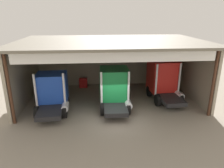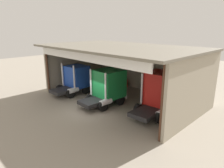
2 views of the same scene
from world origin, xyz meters
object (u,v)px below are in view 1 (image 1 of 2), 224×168
object	(u,v)px
truck_blue_center_left_bay	(52,92)
tool_cart	(83,83)
truck_green_right_bay	(114,87)
oil_drum	(169,82)
truck_red_yard_outside	(163,79)

from	to	relation	value
truck_blue_center_left_bay	tool_cart	world-z (taller)	truck_blue_center_left_bay
truck_blue_center_left_bay	truck_green_right_bay	world-z (taller)	truck_green_right_bay
oil_drum	truck_green_right_bay	bearing A→B (deg)	-142.19
truck_green_right_bay	tool_cart	xyz separation A→B (m)	(-2.98, 5.67, -1.36)
truck_blue_center_left_bay	truck_red_yard_outside	xyz separation A→B (m)	(10.11, 1.89, 0.27)
truck_green_right_bay	truck_red_yard_outside	size ratio (longest dim) A/B	0.93
truck_blue_center_left_bay	tool_cart	size ratio (longest dim) A/B	4.52
truck_red_yard_outside	tool_cart	bearing A→B (deg)	149.11
truck_blue_center_left_bay	tool_cart	xyz separation A→B (m)	(2.25, 5.92, -1.19)
truck_red_yard_outside	tool_cart	size ratio (longest dim) A/B	5.09
tool_cart	truck_green_right_bay	bearing A→B (deg)	-62.30
oil_drum	tool_cart	size ratio (longest dim) A/B	0.90
truck_red_yard_outside	truck_blue_center_left_bay	bearing A→B (deg)	-173.15
oil_drum	tool_cart	bearing A→B (deg)	177.80
tool_cart	oil_drum	bearing A→B (deg)	-2.20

